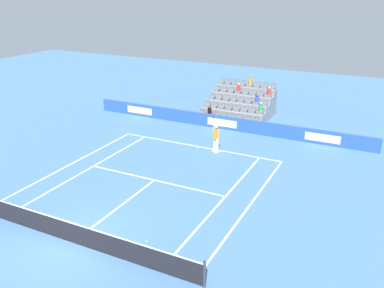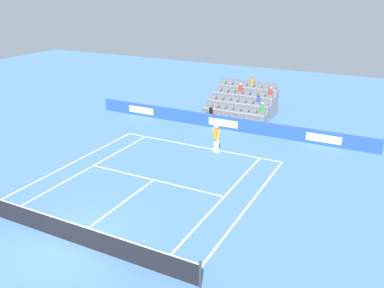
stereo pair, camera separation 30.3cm
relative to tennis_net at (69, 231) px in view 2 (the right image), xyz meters
name	(u,v)px [view 2 (the right image)]	position (x,y,z in m)	size (l,w,h in m)	color
ground_plane	(70,241)	(0.00, 0.00, -0.49)	(80.00, 80.00, 0.00)	#4C7AB2
line_baseline	(199,147)	(0.00, -11.89, -0.49)	(10.97, 0.10, 0.01)	white
line_service	(154,180)	(0.00, -6.40, -0.49)	(8.23, 0.10, 0.01)	white
line_centre_service	(118,206)	(0.00, -3.20, -0.49)	(0.10, 6.40, 0.01)	white
line_singles_sideline_left	(88,168)	(4.12, -5.95, -0.49)	(0.10, 11.89, 0.01)	white
line_singles_sideline_right	(221,201)	(-4.12, -5.95, -0.49)	(0.10, 11.89, 0.01)	white
line_doubles_sideline_left	(70,164)	(5.49, -5.95, -0.49)	(0.10, 11.89, 0.01)	white
line_doubles_sideline_right	(247,207)	(-5.49, -5.95, -0.49)	(0.10, 11.89, 0.01)	white
line_centre_mark	(198,147)	(0.00, -11.79, -0.49)	(0.10, 0.20, 0.01)	white
sponsor_barrier	(224,123)	(0.00, -15.91, -0.02)	(21.29, 0.22, 0.95)	blue
tennis_net	(69,231)	(0.00, 0.00, 0.00)	(11.97, 0.10, 1.07)	#33383D
tennis_player	(216,137)	(-1.35, -11.58, 0.50)	(0.51, 0.43, 2.85)	white
stadium_stand	(242,106)	(-0.01, -19.48, 0.32)	(4.96, 4.75, 3.04)	gray
loose_tennis_ball	(144,241)	(-2.72, -1.36, -0.46)	(0.07, 0.07, 0.07)	#D1E533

